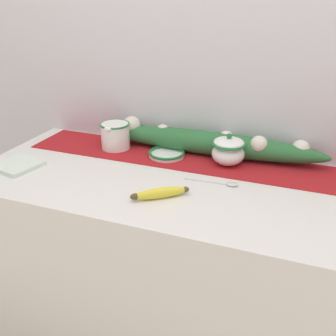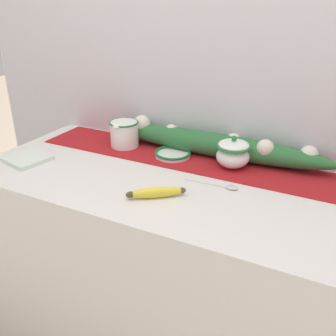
{
  "view_description": "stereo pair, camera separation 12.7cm",
  "coord_description": "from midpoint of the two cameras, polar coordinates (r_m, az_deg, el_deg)",
  "views": [
    {
      "loc": [
        0.33,
        -1.1,
        1.49
      ],
      "look_at": [
        -0.07,
        -0.02,
        0.96
      ],
      "focal_mm": 40.0,
      "sensor_mm": 36.0,
      "label": 1
    },
    {
      "loc": [
        0.45,
        -1.05,
        1.49
      ],
      "look_at": [
        -0.07,
        -0.02,
        0.96
      ],
      "focal_mm": 40.0,
      "sensor_mm": 36.0,
      "label": 2
    }
  ],
  "objects": [
    {
      "name": "countertop",
      "position": [
        1.54,
        5.38,
        -17.54
      ],
      "size": [
        1.58,
        0.63,
        0.91
      ],
      "primitive_type": "cube",
      "color": "silver",
      "rests_on": "ground_plane"
    },
    {
      "name": "back_wall",
      "position": [
        1.49,
        11.49,
        13.13
      ],
      "size": [
        2.38,
        0.04,
        2.4
      ],
      "primitive_type": "cube",
      "color": "silver",
      "rests_on": "ground_plane"
    },
    {
      "name": "table_runner",
      "position": [
        1.44,
        8.89,
        0.74
      ],
      "size": [
        1.45,
        0.23,
        0.0
      ],
      "primitive_type": "cube",
      "color": "#A8191E",
      "rests_on": "countertop"
    },
    {
      "name": "cream_pitcher",
      "position": [
        1.57,
        -4.37,
        5.31
      ],
      "size": [
        0.12,
        0.14,
        0.11
      ],
      "color": "white",
      "rests_on": "countertop"
    },
    {
      "name": "sugar_bowl",
      "position": [
        1.4,
        12.45,
        2.16
      ],
      "size": [
        0.12,
        0.12,
        0.12
      ],
      "color": "white",
      "rests_on": "countertop"
    },
    {
      "name": "small_dish",
      "position": [
        1.48,
        3.18,
        2.15
      ],
      "size": [
        0.14,
        0.14,
        0.02
      ],
      "color": "white",
      "rests_on": "countertop"
    },
    {
      "name": "banana",
      "position": [
        1.18,
        1.25,
        -3.83
      ],
      "size": [
        0.17,
        0.13,
        0.03
      ],
      "rotation": [
        0.0,
        0.0,
        0.64
      ],
      "color": "yellow",
      "rests_on": "countertop"
    },
    {
      "name": "spoon",
      "position": [
        1.27,
        11.98,
        -2.92
      ],
      "size": [
        0.19,
        0.03,
        0.01
      ],
      "rotation": [
        0.0,
        0.0,
        0.06
      ],
      "color": "silver",
      "rests_on": "countertop"
    },
    {
      "name": "napkin_stack",
      "position": [
        1.52,
        -18.38,
        1.3
      ],
      "size": [
        0.17,
        0.17,
        0.02
      ],
      "primitive_type": "cube",
      "rotation": [
        0.0,
        0.0,
        -0.21
      ],
      "color": "silver",
      "rests_on": "countertop"
    },
    {
      "name": "poinsettia_garland",
      "position": [
        1.49,
        9.8,
        3.59
      ],
      "size": [
        0.9,
        0.1,
        0.12
      ],
      "color": "#2D6B38",
      "rests_on": "countertop"
    }
  ]
}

